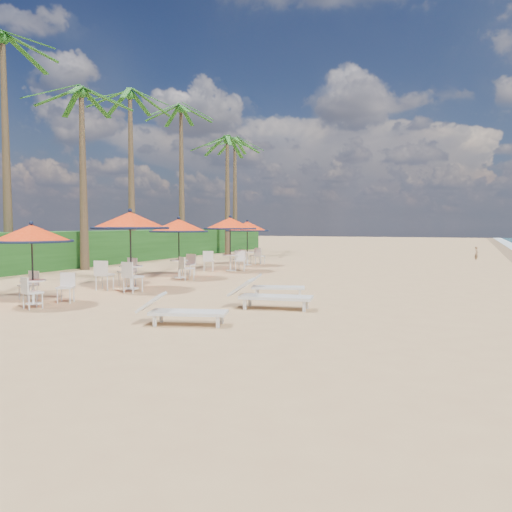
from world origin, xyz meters
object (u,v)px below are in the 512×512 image
Objects in this scene: station_1 at (129,230)px; station_3 at (230,230)px; station_0 at (33,243)px; lounger_far at (272,286)px; lounger_near at (180,310)px; station_2 at (180,231)px; lounger_mid at (267,295)px; station_4 at (249,230)px.

station_1 reaches higher than station_3.
station_0 is 1.17× the size of lounger_far.
station_3 is at bearing 94.13° from lounger_near.
station_2 is 9.76m from lounger_near.
station_2 reaches higher than lounger_mid.
station_1 reaches higher than station_4.
lounger_far is at bearing -55.07° from station_3.
station_2 is at bearing 127.36° from lounger_mid.
station_3 is at bearing 111.21° from lounger_mid.
station_1 is 1.11× the size of station_4.
station_2 reaches higher than lounger_near.
lounger_mid is (6.05, -5.51, -1.53)m from station_2.
station_3 is 1.35× the size of lounger_far.
station_3 is (0.43, 10.94, 0.26)m from station_0.
station_4 reaches higher than station_0.
lounger_far is at bearing -62.19° from station_4.
station_0 is 0.86× the size of station_3.
lounger_near is at bearing -57.94° from station_2.
station_1 is 5.25m from lounger_far.
station_1 is 6.19m from lounger_mid.
station_0 is at bearing -173.83° from lounger_mid.
station_4 is (-0.13, 14.26, 0.20)m from station_0.
lounger_near reaches higher than lounger_far.
station_2 is 1.03× the size of station_4.
lounger_near is 0.90× the size of lounger_mid.
station_4 is (-0.12, 6.96, -0.05)m from station_2.
lounger_mid is (6.04, 1.79, -1.28)m from station_0.
lounger_mid is 2.28m from lounger_far.
lounger_far is at bearing 36.62° from station_0.
station_3 is 1.17× the size of lounger_mid.
station_1 is (0.34, 3.61, 0.32)m from station_0.
station_2 is 1.24× the size of lounger_near.
lounger_far is at bearing 98.42° from lounger_mid.
station_3 is 1.30× the size of lounger_near.
lounger_mid is (5.61, -9.15, -1.53)m from station_3.
lounger_near is at bearing -9.62° from station_0.
station_2 is at bearing -89.00° from station_4.
station_4 is at bearing 90.52° from station_0.
station_0 is at bearing -89.48° from station_4.
lounger_mid is at bearing -89.16° from lounger_far.
lounger_near is 2.82m from lounger_mid.
station_0 is 10.95m from station_3.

